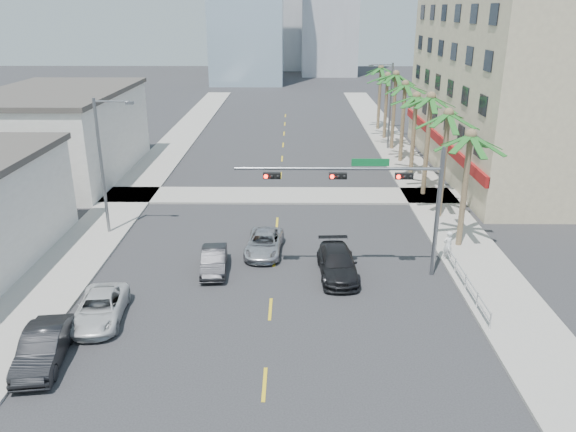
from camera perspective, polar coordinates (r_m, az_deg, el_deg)
The scene contains 24 objects.
ground at distance 25.16m, azimuth -2.17°, elevation -13.97°, with size 260.00×260.00×0.00m, color #262628.
sidewalk_right at distance 44.48m, azimuth 14.68°, elevation 1.18°, with size 4.00×120.00×0.15m, color gray.
sidewalk_left at distance 45.08m, azimuth -16.41°, elevation 1.27°, with size 4.00×120.00×0.15m, color gray.
sidewalk_cross at distance 45.04m, azimuth -0.91°, elevation 2.10°, with size 80.00×4.00×0.15m, color gray.
building_right at distance 55.28m, azimuth 23.24°, elevation 11.81°, with size 15.25×28.00×15.00m.
building_left_far at distance 53.99m, azimuth -22.12°, elevation 7.57°, with size 11.00×18.00×7.20m, color beige.
traffic_signal_mast at distance 30.48m, azimuth 9.33°, elevation 2.67°, with size 11.12×0.54×7.20m.
palm_tree_0 at distance 35.11m, azimuth 18.06°, elevation 7.70°, with size 4.80×4.80×7.80m.
palm_tree_1 at distance 39.95m, azimuth 15.99°, elevation 9.86°, with size 4.80×4.80×8.16m.
palm_tree_2 at distance 44.87m, azimuth 14.34°, elevation 11.54°, with size 4.80×4.80×8.52m.
palm_tree_3 at distance 49.98m, azimuth 12.92°, elevation 11.69°, with size 4.80×4.80×7.80m.
palm_tree_4 at distance 54.98m, azimuth 11.83°, elevation 12.89°, with size 4.80×4.80×8.16m.
palm_tree_5 at distance 60.02m, azimuth 10.92°, elevation 13.88°, with size 4.80×4.80×8.52m.
palm_tree_6 at distance 65.19m, azimuth 10.09°, elevation 13.81°, with size 4.80×4.80×7.80m.
palm_tree_7 at distance 70.27m, azimuth 9.43°, elevation 14.59°, with size 4.80×4.80×8.16m.
streetlight_left at distance 37.92m, azimuth -18.19°, elevation 5.41°, with size 2.55×0.25×9.00m.
streetlight_right at distance 60.27m, azimuth 10.17°, elevation 11.34°, with size 2.55×0.25×9.00m.
guardrail at distance 31.35m, azimuth 17.62°, elevation -6.21°, with size 0.08×8.08×1.00m.
car_parked_mid at distance 26.39m, azimuth -23.61°, elevation -12.16°, with size 1.59×4.56×1.50m, color black.
car_parked_far at distance 28.76m, azimuth -18.57°, elevation -8.88°, with size 2.16×4.69×1.30m, color silver.
car_lane_left at distance 32.41m, azimuth -7.54°, elevation -4.51°, with size 1.38×3.97×1.31m, color black.
car_lane_center at distance 34.49m, azimuth -2.44°, elevation -2.78°, with size 2.12×4.59×1.28m, color #B7B7BC.
car_lane_right at distance 31.71m, azimuth 5.05°, elevation -4.82°, with size 2.06×5.07×1.47m, color black.
pedestrian at distance 34.56m, azimuth 15.92°, elevation -2.86°, with size 0.63×0.42×1.74m, color white.
Camera 1 is at (1.13, -20.75, 14.19)m, focal length 35.00 mm.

